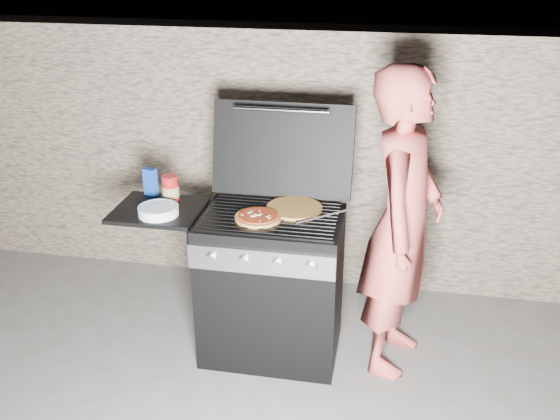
% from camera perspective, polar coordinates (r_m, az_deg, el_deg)
% --- Properties ---
extents(ground, '(50.00, 50.00, 0.00)m').
position_cam_1_polar(ground, '(3.97, -0.73, -12.53)').
color(ground, slate).
extents(stone_wall, '(8.00, 0.35, 1.80)m').
position_cam_1_polar(stone_wall, '(4.46, 1.86, 4.93)').
color(stone_wall, gray).
rests_on(stone_wall, ground).
extents(gas_grill, '(1.34, 0.79, 0.91)m').
position_cam_1_polar(gas_grill, '(3.77, -4.52, -6.52)').
color(gas_grill, black).
rests_on(gas_grill, ground).
extents(pizza_topped, '(0.31, 0.31, 0.03)m').
position_cam_1_polar(pizza_topped, '(3.46, -2.01, -0.60)').
color(pizza_topped, '#B07B3B').
rests_on(pizza_topped, gas_grill).
extents(pizza_plain, '(0.37, 0.37, 0.02)m').
position_cam_1_polar(pizza_plain, '(3.58, 1.31, 0.18)').
color(pizza_plain, '#E5AA4D').
rests_on(pizza_plain, gas_grill).
extents(sauce_jar, '(0.13, 0.13, 0.15)m').
position_cam_1_polar(sauce_jar, '(3.76, -9.99, 2.03)').
color(sauce_jar, maroon).
rests_on(sauce_jar, gas_grill).
extents(blue_carton, '(0.09, 0.07, 0.17)m').
position_cam_1_polar(blue_carton, '(3.85, -11.76, 2.54)').
color(blue_carton, '#113999').
rests_on(blue_carton, gas_grill).
extents(plate_stack, '(0.30, 0.30, 0.05)m').
position_cam_1_polar(plate_stack, '(3.59, -11.06, -0.05)').
color(plate_stack, white).
rests_on(plate_stack, gas_grill).
extents(person, '(0.55, 0.72, 1.78)m').
position_cam_1_polar(person, '(3.51, 11.14, -1.36)').
color(person, '#B84944').
rests_on(person, ground).
extents(tongs, '(0.41, 0.18, 0.09)m').
position_cam_1_polar(tongs, '(3.44, 5.01, -0.31)').
color(tongs, black).
rests_on(tongs, gas_grill).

